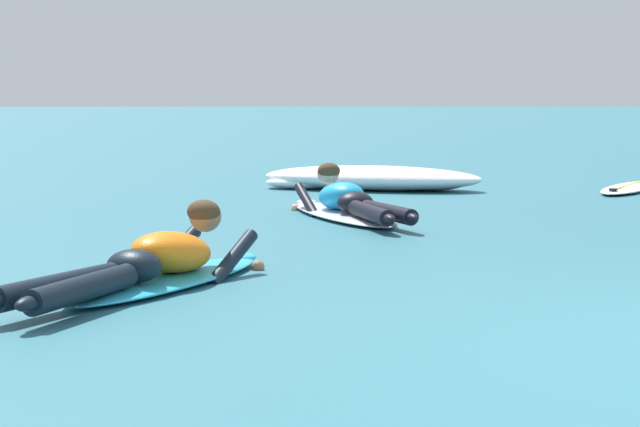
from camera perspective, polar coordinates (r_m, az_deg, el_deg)
name	(u,v)px	position (r m, az deg, el deg)	size (l,w,h in m)	color
ground_plane	(471,182)	(15.50, 7.22, 1.52)	(120.00, 120.00, 0.00)	#2D6B7A
surfer_near	(156,265)	(7.27, -7.85, -2.46)	(1.51, 2.52, 0.54)	#2DB2D1
surfer_far	(347,205)	(11.01, 1.30, 0.43)	(1.21, 2.64, 0.54)	silver
drifting_surfboard	(629,188)	(14.49, 14.58, 1.20)	(1.37, 1.94, 0.16)	white
whitewater_mid_left	(372,179)	(14.17, 2.50, 1.68)	(2.81, 1.75, 0.29)	white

